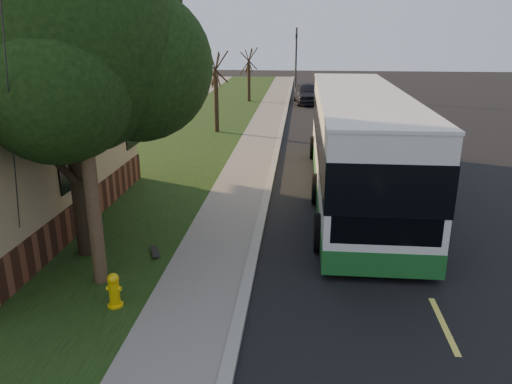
% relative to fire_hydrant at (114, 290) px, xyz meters
% --- Properties ---
extents(ground, '(120.00, 120.00, 0.00)m').
position_rel_fire_hydrant_xyz_m(ground, '(2.60, 0.00, -0.43)').
color(ground, black).
rests_on(ground, ground).
extents(road, '(8.00, 80.00, 0.01)m').
position_rel_fire_hydrant_xyz_m(road, '(6.60, 10.00, -0.43)').
color(road, black).
rests_on(road, ground).
extents(curb, '(0.25, 80.00, 0.12)m').
position_rel_fire_hydrant_xyz_m(curb, '(2.60, 10.00, -0.37)').
color(curb, gray).
rests_on(curb, ground).
extents(sidewalk, '(2.00, 80.00, 0.08)m').
position_rel_fire_hydrant_xyz_m(sidewalk, '(1.60, 10.00, -0.39)').
color(sidewalk, slate).
rests_on(sidewalk, ground).
extents(grass_verge, '(5.00, 80.00, 0.07)m').
position_rel_fire_hydrant_xyz_m(grass_verge, '(-1.90, 10.00, -0.40)').
color(grass_verge, black).
rests_on(grass_verge, ground).
extents(fire_hydrant, '(0.32, 0.32, 0.74)m').
position_rel_fire_hydrant_xyz_m(fire_hydrant, '(0.00, 0.00, 0.00)').
color(fire_hydrant, '#E4B50C').
rests_on(fire_hydrant, grass_verge).
extents(utility_pole, '(2.86, 3.21, 9.07)m').
position_rel_fire_hydrant_xyz_m(utility_pole, '(-0.71, 0.99, 4.20)').
color(utility_pole, '#473321').
rests_on(utility_pole, ground).
extents(leafy_tree, '(6.30, 6.00, 7.80)m').
position_rel_fire_hydrant_xyz_m(leafy_tree, '(-1.57, 2.65, 4.73)').
color(leafy_tree, black).
rests_on(leafy_tree, grass_verge).
extents(bare_tree_near, '(1.38, 1.21, 4.31)m').
position_rel_fire_hydrant_xyz_m(bare_tree_near, '(-0.90, 18.00, 1.72)').
color(bare_tree_near, black).
rests_on(bare_tree_near, grass_verge).
extents(bare_tree_far, '(1.38, 1.21, 4.03)m').
position_rel_fire_hydrant_xyz_m(bare_tree_far, '(-0.40, 30.00, 1.57)').
color(bare_tree_far, black).
rests_on(bare_tree_far, grass_verge).
extents(traffic_signal, '(0.18, 0.22, 5.50)m').
position_rel_fire_hydrant_xyz_m(traffic_signal, '(3.10, 34.00, 2.73)').
color(traffic_signal, '#2D2D30').
rests_on(traffic_signal, ground).
extents(transit_bus, '(3.02, 13.07, 3.53)m').
position_rel_fire_hydrant_xyz_m(transit_bus, '(5.63, 8.02, 1.45)').
color(transit_bus, silver).
rests_on(transit_bus, ground).
extents(skateboard_main, '(0.44, 0.73, 0.07)m').
position_rel_fire_hydrant_xyz_m(skateboard_main, '(0.10, 2.53, -0.31)').
color(skateboard_main, black).
rests_on(skateboard_main, grass_verge).
extents(dumpster, '(1.49, 1.28, 1.17)m').
position_rel_fire_hydrant_xyz_m(dumpster, '(-6.14, 9.65, 0.19)').
color(dumpster, black).
rests_on(dumpster, building_lot).
extents(distant_car, '(2.34, 4.79, 1.57)m').
position_rel_fire_hydrant_xyz_m(distant_car, '(4.10, 29.67, 0.35)').
color(distant_car, black).
rests_on(distant_car, ground).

